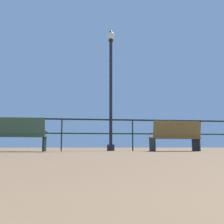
{
  "coord_description": "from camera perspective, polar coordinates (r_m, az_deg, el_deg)",
  "views": [
    {
      "loc": [
        -0.57,
        1.65,
        0.16
      ],
      "look_at": [
        0.43,
        9.43,
        1.27
      ],
      "focal_mm": 38.91,
      "sensor_mm": 36.0,
      "label": 1
    }
  ],
  "objects": [
    {
      "name": "pier_railing",
      "position": [
        8.32,
        -3.35,
        -3.52
      ],
      "size": [
        21.83,
        0.05,
        1.09
      ],
      "color": "black",
      "rests_on": "ground_plane"
    },
    {
      "name": "bench_near_left",
      "position": [
        7.73,
        -21.24,
        -4.65
      ],
      "size": [
        1.63,
        0.71,
        1.0
      ],
      "color": "#37543E",
      "rests_on": "ground_plane"
    },
    {
      "name": "bench_near_right",
      "position": [
        8.09,
        14.72,
        -5.36
      ],
      "size": [
        1.63,
        0.81,
        0.95
      ],
      "color": "brown",
      "rests_on": "ground_plane"
    },
    {
      "name": "lamppost_center",
      "position": [
        8.91,
        -0.28,
        6.87
      ],
      "size": [
        0.29,
        0.29,
        4.5
      ],
      "color": "black",
      "rests_on": "ground_plane"
    }
  ]
}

